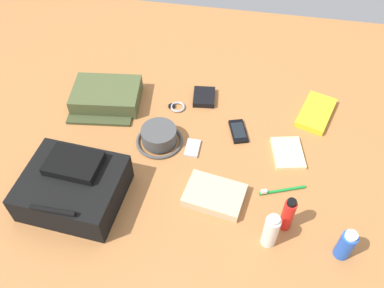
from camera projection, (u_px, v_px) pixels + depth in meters
The scene contains 15 objects.
ground_plane at pixel (192, 153), 1.58m from camera, with size 2.64×2.02×0.02m, color #A76A38.
backpack at pixel (73, 187), 1.39m from camera, with size 0.34×0.30×0.15m.
toiletry_pouch at pixel (106, 97), 1.72m from camera, with size 0.29×0.27×0.07m.
bucket_hat at pixel (159, 137), 1.58m from camera, with size 0.18×0.18×0.07m.
deodorant_spray at pixel (346, 245), 1.25m from camera, with size 0.05×0.05×0.12m.
sunscreen_spray at pixel (288, 214), 1.31m from camera, with size 0.04×0.04×0.15m.
toothpaste_tube at pixel (271, 231), 1.27m from camera, with size 0.05×0.05×0.15m.
paperback_novel at pixel (316, 113), 1.69m from camera, with size 0.17×0.23×0.03m.
cell_phone at pixel (238, 131), 1.63m from camera, with size 0.09×0.13×0.01m.
media_player at pixel (192, 148), 1.57m from camera, with size 0.05×0.08×0.01m.
wristwatch at pixel (177, 107), 1.72m from camera, with size 0.07×0.06×0.01m.
toothbrush at pixel (280, 190), 1.44m from camera, with size 0.16×0.07×0.02m.
wallet at pixel (204, 97), 1.75m from camera, with size 0.09×0.11×0.02m, color black.
notepad at pixel (288, 153), 1.55m from camera, with size 0.11×0.15×0.02m, color beige.
folded_towel at pixel (214, 195), 1.42m from camera, with size 0.20×0.14×0.04m, color #C6B289.
Camera 1 is at (-0.18, 0.98, 1.21)m, focal length 38.56 mm.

